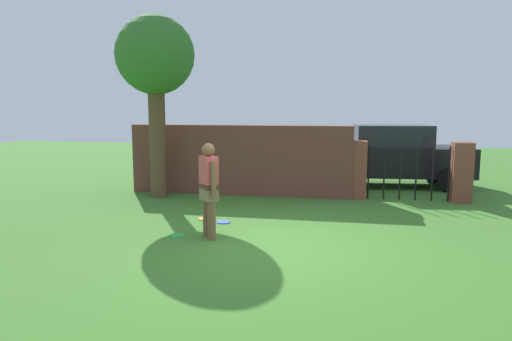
{
  "coord_description": "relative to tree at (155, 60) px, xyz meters",
  "views": [
    {
      "loc": [
        1.13,
        -6.92,
        2.21
      ],
      "look_at": [
        -0.55,
        1.69,
        1.0
      ],
      "focal_mm": 32.33,
      "sensor_mm": 36.0,
      "label": 1
    }
  ],
  "objects": [
    {
      "name": "car",
      "position": [
        5.78,
        2.79,
        -2.45
      ],
      "size": [
        4.32,
        2.19,
        1.72
      ],
      "rotation": [
        0.0,
        0.0,
        3.22
      ],
      "color": "black",
      "rests_on": "ground"
    },
    {
      "name": "frisbee_blue",
      "position": [
        2.24,
        -2.19,
        -3.3
      ],
      "size": [
        0.27,
        0.27,
        0.02
      ],
      "primitive_type": "cylinder",
      "color": "blue",
      "rests_on": "ground"
    },
    {
      "name": "person",
      "position": [
        2.28,
        -3.26,
        -2.42
      ],
      "size": [
        0.39,
        0.45,
        1.62
      ],
      "rotation": [
        0.0,
        0.0,
        -0.92
      ],
      "color": "brown",
      "rests_on": "ground"
    },
    {
      "name": "fence_gate",
      "position": [
        6.0,
        0.78,
        -2.61
      ],
      "size": [
        2.82,
        0.44,
        1.4
      ],
      "color": "brown",
      "rests_on": "ground"
    },
    {
      "name": "tree",
      "position": [
        0.0,
        0.0,
        0.0
      ],
      "size": [
        1.88,
        1.88,
        4.38
      ],
      "color": "brown",
      "rests_on": "ground"
    },
    {
      "name": "ground_plane",
      "position": [
        3.39,
        -3.65,
        -3.31
      ],
      "size": [
        40.0,
        40.0,
        0.0
      ],
      "primitive_type": "plane",
      "color": "#3D7528"
    },
    {
      "name": "frisbee_orange",
      "position": [
        1.81,
        -2.0,
        -3.3
      ],
      "size": [
        0.27,
        0.27,
        0.02
      ],
      "primitive_type": "cylinder",
      "color": "orange",
      "rests_on": "ground"
    },
    {
      "name": "frisbee_green",
      "position": [
        1.7,
        -3.26,
        -3.3
      ],
      "size": [
        0.27,
        0.27,
        0.02
      ],
      "primitive_type": "cylinder",
      "color": "green",
      "rests_on": "ground"
    },
    {
      "name": "brick_wall",
      "position": [
        1.89,
        0.78,
        -2.43
      ],
      "size": [
        5.64,
        0.5,
        1.76
      ],
      "primitive_type": "cube",
      "color": "brown",
      "rests_on": "ground"
    }
  ]
}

